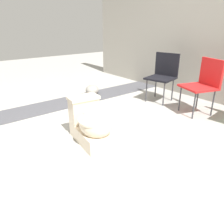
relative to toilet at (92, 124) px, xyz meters
The scene contains 6 objects.
ground_plane 0.29m from the toilet, 141.10° to the left, with size 14.00×14.00×0.00m, color #A8A59E.
gravel_strip 1.58m from the toilet, 156.55° to the left, with size 0.56×8.00×0.01m, color #4C4C51.
toilet is the anchor object (origin of this frame).
folding_chair_left 1.94m from the toilet, 105.00° to the left, with size 0.52×0.52×0.83m.
folding_chair_middle 1.89m from the toilet, 81.12° to the left, with size 0.56×0.56×0.83m.
boulder_near 1.86m from the toilet, 146.55° to the left, with size 0.31×0.26×0.19m, color gray.
Camera 1 is at (2.10, -1.36, 1.31)m, focal length 35.00 mm.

